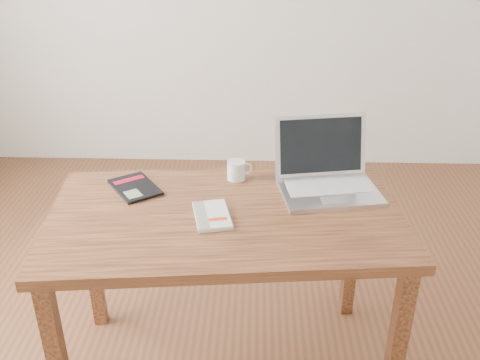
{
  "coord_description": "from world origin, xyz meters",
  "views": [
    {
      "loc": [
        0.06,
        -1.69,
        1.73
      ],
      "look_at": [
        -0.0,
        0.02,
        0.85
      ],
      "focal_mm": 40.0,
      "sensor_mm": 36.0,
      "label": 1
    }
  ],
  "objects_px": {
    "white_guidebook": "(212,215)",
    "coffee_mug": "(237,170)",
    "black_guidebook": "(135,187)",
    "laptop": "(326,175)",
    "desk": "(226,233)"
  },
  "relations": [
    {
      "from": "desk",
      "to": "coffee_mug",
      "type": "bearing_deg",
      "value": 77.95
    },
    {
      "from": "black_guidebook",
      "to": "laptop",
      "type": "height_order",
      "value": "laptop"
    },
    {
      "from": "desk",
      "to": "coffee_mug",
      "type": "xyz_separation_m",
      "value": [
        0.03,
        0.27,
        0.13
      ]
    },
    {
      "from": "white_guidebook",
      "to": "coffee_mug",
      "type": "distance_m",
      "value": 0.31
    },
    {
      "from": "laptop",
      "to": "white_guidebook",
      "type": "bearing_deg",
      "value": -160.4
    },
    {
      "from": "white_guidebook",
      "to": "black_guidebook",
      "type": "bearing_deg",
      "value": 134.22
    },
    {
      "from": "desk",
      "to": "white_guidebook",
      "type": "distance_m",
      "value": 0.11
    },
    {
      "from": "white_guidebook",
      "to": "coffee_mug",
      "type": "relative_size",
      "value": 2.1
    },
    {
      "from": "white_guidebook",
      "to": "black_guidebook",
      "type": "distance_m",
      "value": 0.38
    },
    {
      "from": "white_guidebook",
      "to": "coffee_mug",
      "type": "height_order",
      "value": "coffee_mug"
    },
    {
      "from": "black_guidebook",
      "to": "laptop",
      "type": "distance_m",
      "value": 0.74
    },
    {
      "from": "laptop",
      "to": "coffee_mug",
      "type": "relative_size",
      "value": 4.05
    },
    {
      "from": "black_guidebook",
      "to": "laptop",
      "type": "relative_size",
      "value": 0.63
    },
    {
      "from": "desk",
      "to": "laptop",
      "type": "bearing_deg",
      "value": 22.63
    },
    {
      "from": "white_guidebook",
      "to": "black_guidebook",
      "type": "relative_size",
      "value": 0.82
    }
  ]
}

